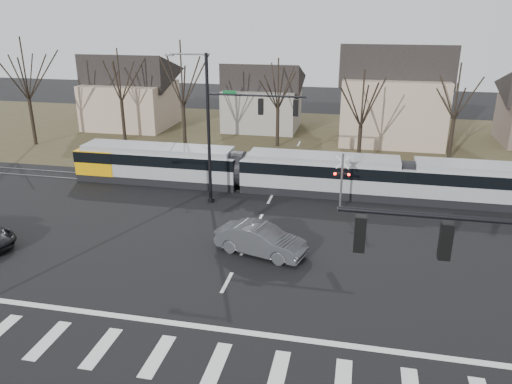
# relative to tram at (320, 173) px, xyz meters

# --- Properties ---
(ground) EXTENTS (140.00, 140.00, 0.00)m
(ground) POSITION_rel_tram_xyz_m (-3.31, -16.00, -1.57)
(ground) COLOR black
(grass_verge) EXTENTS (140.00, 28.00, 0.01)m
(grass_verge) POSITION_rel_tram_xyz_m (-3.31, 16.00, -1.56)
(grass_verge) COLOR #38331E
(grass_verge) RESTS_ON ground
(crosswalk) EXTENTS (27.00, 2.60, 0.01)m
(crosswalk) POSITION_rel_tram_xyz_m (-3.31, -20.00, -1.56)
(crosswalk) COLOR silver
(crosswalk) RESTS_ON ground
(stop_line) EXTENTS (28.00, 0.35, 0.01)m
(stop_line) POSITION_rel_tram_xyz_m (-3.31, -17.80, -1.56)
(stop_line) COLOR silver
(stop_line) RESTS_ON ground
(lane_dashes) EXTENTS (0.18, 30.00, 0.01)m
(lane_dashes) POSITION_rel_tram_xyz_m (-3.31, -0.00, -1.56)
(lane_dashes) COLOR silver
(lane_dashes) RESTS_ON ground
(rail_pair) EXTENTS (90.00, 1.52, 0.06)m
(rail_pair) POSITION_rel_tram_xyz_m (-3.31, -0.20, -1.54)
(rail_pair) COLOR #59595E
(rail_pair) RESTS_ON ground
(tram) EXTENTS (37.93, 2.82, 2.88)m
(tram) POSITION_rel_tram_xyz_m (0.00, 0.00, 0.00)
(tram) COLOR gray
(tram) RESTS_ON ground
(sedan) EXTENTS (4.43, 6.01, 1.67)m
(sedan) POSITION_rel_tram_xyz_m (-2.29, -10.55, -0.73)
(sedan) COLOR #3E4144
(sedan) RESTS_ON ground
(signal_pole_near_right) EXTENTS (6.72, 0.44, 8.00)m
(signal_pole_near_right) POSITION_rel_tram_xyz_m (6.80, -22.00, 3.60)
(signal_pole_near_right) COLOR black
(signal_pole_near_right) RESTS_ON ground
(signal_pole_far) EXTENTS (9.28, 0.44, 10.20)m
(signal_pole_far) POSITION_rel_tram_xyz_m (-5.72, -3.50, 4.13)
(signal_pole_far) COLOR black
(signal_pole_far) RESTS_ON ground
(rail_crossing_signal) EXTENTS (1.08, 0.36, 4.00)m
(rail_crossing_signal) POSITION_rel_tram_xyz_m (1.69, -3.21, 0.32)
(rail_crossing_signal) COLOR #59595B
(rail_crossing_signal) RESTS_ON ground
(tree_row) EXTENTS (59.20, 7.20, 10.00)m
(tree_row) POSITION_rel_tram_xyz_m (-1.31, 10.00, 3.43)
(tree_row) COLOR black
(tree_row) RESTS_ON ground
(house_a) EXTENTS (9.72, 8.64, 8.60)m
(house_a) POSITION_rel_tram_xyz_m (-23.31, 18.00, 2.90)
(house_a) COLOR tan
(house_a) RESTS_ON ground
(house_b) EXTENTS (8.64, 7.56, 7.65)m
(house_b) POSITION_rel_tram_xyz_m (-8.31, 20.00, 2.40)
(house_b) COLOR gray
(house_b) RESTS_ON ground
(house_c) EXTENTS (10.80, 8.64, 10.10)m
(house_c) POSITION_rel_tram_xyz_m (5.69, 17.00, 3.67)
(house_c) COLOR tan
(house_c) RESTS_ON ground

